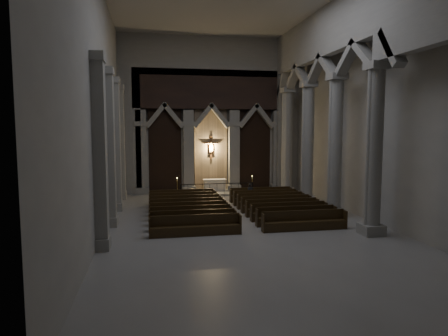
% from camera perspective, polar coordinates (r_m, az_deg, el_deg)
% --- Properties ---
extents(room, '(24.00, 24.10, 12.00)m').
position_cam_1_polar(room, '(20.14, 3.25, 13.06)').
color(room, gray).
rests_on(room, ground).
extents(sanctuary_wall, '(14.00, 0.77, 12.00)m').
position_cam_1_polar(sanctuary_wall, '(31.35, -1.83, 8.63)').
color(sanctuary_wall, gray).
rests_on(sanctuary_wall, ground).
extents(right_arcade, '(1.00, 24.00, 12.00)m').
position_cam_1_polar(right_arcade, '(23.30, 16.02, 12.42)').
color(right_arcade, gray).
rests_on(right_arcade, ground).
extents(left_pilasters, '(0.60, 13.00, 8.03)m').
position_cam_1_polar(left_pilasters, '(23.03, -15.54, 2.74)').
color(left_pilasters, gray).
rests_on(left_pilasters, ground).
extents(sanctuary_step, '(8.50, 2.60, 0.15)m').
position_cam_1_polar(sanctuary_step, '(30.78, -1.53, -3.53)').
color(sanctuary_step, gray).
rests_on(sanctuary_step, ground).
extents(altar, '(1.78, 0.71, 0.91)m').
position_cam_1_polar(altar, '(31.15, -1.36, -2.43)').
color(altar, silver).
rests_on(altar, sanctuary_step).
extents(altar_rail, '(5.39, 0.09, 1.06)m').
position_cam_1_polar(altar_rail, '(29.02, -1.01, -2.84)').
color(altar_rail, black).
rests_on(altar_rail, ground).
extents(candle_stand_left, '(0.24, 0.24, 1.45)m').
position_cam_1_polar(candle_stand_left, '(29.26, -6.68, -3.42)').
color(candle_stand_left, '#B39837').
rests_on(candle_stand_left, ground).
extents(candle_stand_right, '(0.25, 0.25, 1.46)m').
position_cam_1_polar(candle_stand_right, '(30.26, 4.04, -3.08)').
color(candle_stand_right, '#B39837').
rests_on(candle_stand_right, ground).
extents(pews, '(9.73, 8.36, 0.96)m').
position_cam_1_polar(pews, '(23.20, 1.49, -5.99)').
color(pews, black).
rests_on(pews, ground).
extents(worshipper, '(0.49, 0.35, 1.30)m').
position_cam_1_polar(worshipper, '(27.19, 3.79, -3.55)').
color(worshipper, black).
rests_on(worshipper, ground).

